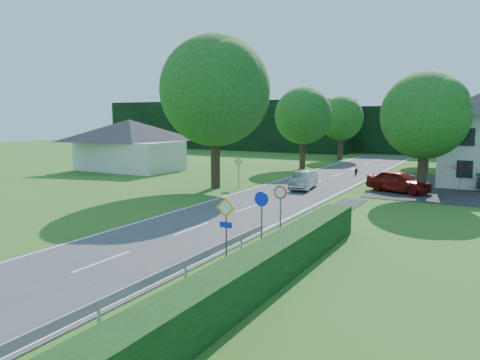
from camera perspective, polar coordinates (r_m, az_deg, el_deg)
The scene contains 25 objects.
road at distance 30.06m, azimuth 2.78°, elevation -2.79°, with size 7.00×80.00×0.04m, color #3B3B3D.
footpath at distance 12.92m, azimuth -13.22°, elevation -17.70°, with size 1.50×44.00×0.04m, color #252527.
parking_pad at distance 40.00m, azimuth 27.09°, elevation -0.99°, with size 14.00×16.00×0.04m, color #252527.
line_edge_left at distance 31.58m, azimuth -2.54°, elevation -2.22°, with size 0.12×80.00×0.01m, color white.
line_edge_right at distance 28.82m, azimuth 8.61°, elevation -3.28°, with size 0.12×80.00×0.01m, color white.
line_centre at distance 30.06m, azimuth 2.78°, elevation -2.74°, with size 0.12×80.00×0.01m, color white, non-canonical shape.
hedge_right at distance 10.39m, azimuth -14.35°, elevation -20.54°, with size 1.20×30.00×1.30m, color black.
tree_main at distance 35.95m, azimuth -3.06°, elevation 8.24°, with size 9.40×9.40×11.64m, color #184D17, non-canonical shape.
tree_left_far at distance 49.93m, azimuth 7.69°, elevation 6.30°, with size 7.00×7.00×8.58m, color #184D17, non-canonical shape.
tree_right_far at distance 48.97m, azimuth 21.86°, elevation 6.08°, with size 7.40×7.40×9.09m, color #184D17, non-canonical shape.
tree_left_back at distance 61.14m, azimuth 12.18°, elevation 6.22°, with size 6.60×6.60×8.07m, color #184D17, non-canonical shape.
tree_right_back at distance 57.05m, azimuth 21.79°, elevation 5.48°, with size 6.20×6.20×7.56m, color #184D17, non-canonical shape.
tree_right_mid at distance 34.90m, azimuth 21.51°, elevation 5.21°, with size 7.00×7.00×8.58m, color #184D17, non-canonical shape.
treeline_left at distance 79.86m, azimuth -2.19°, elevation 6.69°, with size 44.00×6.00×8.00m, color black.
treeline_right at distance 72.80m, azimuth 24.89°, elevation 5.48°, with size 30.00×5.00×7.00m, color black.
bungalow_left at distance 49.27m, azimuth -13.32°, elevation 4.30°, with size 11.00×6.50×5.20m.
streetlight at distance 36.94m, azimuth 21.24°, elevation 5.61°, with size 2.03×0.18×8.00m.
sign_priority_right at distance 17.32m, azimuth -1.74°, elevation -4.68°, with size 0.78×0.09×2.59m.
sign_roundabout at distance 19.94m, azimuth 2.63°, elevation -3.39°, with size 0.64×0.08×2.37m.
sign_speed_limit at distance 21.70m, azimuth 4.94°, elevation -2.24°, with size 0.64×0.11×2.37m.
sign_priority_left at distance 36.24m, azimuth -0.18°, elevation 1.75°, with size 0.78×0.09×2.44m.
moving_car at distance 35.73m, azimuth 7.76°, elevation -0.05°, with size 1.40×4.01×1.32m, color #A8A8AD.
motorcycle at distance 45.28m, azimuth 14.00°, elevation 1.21°, with size 0.64×1.84×0.97m, color black.
parked_car_red at distance 35.89m, azimuth 18.76°, elevation -0.15°, with size 1.87×4.64×1.58m, color maroon.
parasol at distance 36.43m, azimuth 25.29°, elevation 0.08°, with size 2.35×2.40×2.16m, color #B40E15.
Camera 1 is at (12.85, -6.61, 5.54)m, focal length 35.00 mm.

